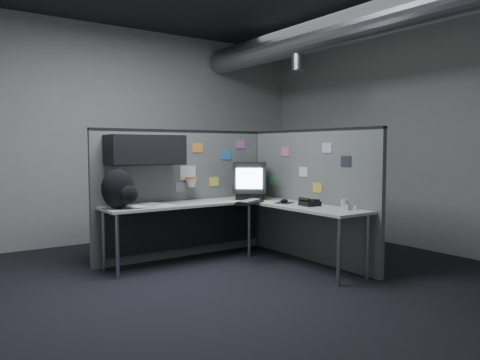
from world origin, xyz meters
TOP-DOWN VIEW (x-y plane):
  - room at (0.56, 0.00)m, footprint 5.62×5.62m
  - partition_back at (-0.25, 1.23)m, footprint 2.44×0.42m
  - partition_right at (1.10, 0.22)m, footprint 0.07×2.23m
  - desk at (0.15, 0.70)m, footprint 2.31×2.11m
  - monitor at (0.70, 0.93)m, footprint 0.59×0.59m
  - keyboard at (0.36, 0.48)m, footprint 0.50×0.38m
  - mouse at (0.74, 0.29)m, footprint 0.28×0.27m
  - phone at (0.81, -0.08)m, footprint 0.21×0.23m
  - bottles at (0.93, -0.57)m, footprint 0.13×0.18m
  - cup at (0.89, -0.55)m, footprint 0.08×0.08m
  - papers at (-0.77, 1.02)m, footprint 0.63×0.47m
  - backpack at (-1.09, 0.93)m, footprint 0.41×0.37m

SIDE VIEW (x-z plane):
  - desk at x=0.15m, z-range 0.25..0.98m
  - papers at x=-0.77m, z-range 0.73..0.74m
  - mouse at x=0.74m, z-range 0.72..0.77m
  - keyboard at x=0.36m, z-range 0.73..0.77m
  - bottles at x=0.93m, z-range 0.72..0.80m
  - phone at x=0.81m, z-range 0.72..0.81m
  - cup at x=0.89m, z-range 0.73..0.84m
  - partition_right at x=1.10m, z-range 0.00..1.63m
  - backpack at x=-1.09m, z-range 0.72..1.17m
  - monitor at x=0.70m, z-range 0.74..1.22m
  - partition_back at x=-0.25m, z-range 0.18..1.81m
  - room at x=0.56m, z-range 0.49..3.71m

